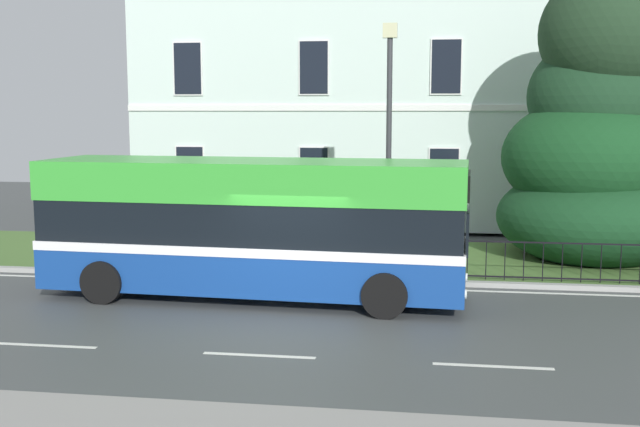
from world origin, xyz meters
TOP-DOWN VIEW (x-y plane):
  - ground_plane at (0.00, 1.11)m, footprint 60.00×56.00m
  - georgian_townhouse at (1.14, 16.09)m, footprint 18.07×9.08m
  - iron_verge_railing at (1.14, 4.40)m, footprint 16.26×0.04m
  - evergreen_tree at (7.40, 7.83)m, footprint 5.38×5.38m
  - single_decker_bus at (-1.03, 2.33)m, footprint 9.66×3.10m
  - street_lamp_post at (1.84, 5.21)m, footprint 0.36×0.24m
  - litter_bin at (-2.19, 4.91)m, footprint 0.51×0.51m

SIDE VIEW (x-z plane):
  - ground_plane at x=0.00m, z-range -0.11..0.07m
  - iron_verge_railing at x=1.14m, z-range 0.14..1.11m
  - litter_bin at x=-2.19m, z-range 0.12..1.20m
  - single_decker_bus at x=-1.03m, z-range 0.08..3.22m
  - evergreen_tree at x=7.40m, z-range -0.79..7.40m
  - street_lamp_post at x=1.84m, z-range 0.60..6.89m
  - georgian_townhouse at x=1.14m, z-range 0.15..13.33m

